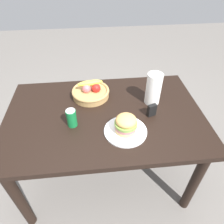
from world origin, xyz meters
TOP-DOWN VIEW (x-y plane):
  - ground_plane at (0.00, 0.00)m, footprint 8.00×8.00m
  - dining_table at (0.00, 0.00)m, footprint 1.40×0.90m
  - plate at (0.12, -0.19)m, footprint 0.28×0.28m
  - sandwich at (0.12, -0.19)m, footprint 0.14×0.14m
  - soda_can at (-0.22, -0.09)m, footprint 0.07×0.07m
  - fruit_basket at (-0.09, 0.22)m, footprint 0.29×0.29m
  - paper_towel_roll at (0.37, 0.10)m, footprint 0.11×0.11m
  - napkin_holder at (0.33, -0.05)m, footprint 0.07×0.05m

SIDE VIEW (x-z plane):
  - ground_plane at x=0.00m, z-range 0.00..0.00m
  - dining_table at x=0.00m, z-range 0.27..1.02m
  - plate at x=0.12m, z-range 0.75..0.76m
  - fruit_basket at x=-0.09m, z-range 0.72..0.86m
  - napkin_holder at x=0.33m, z-range 0.75..0.84m
  - soda_can at x=-0.22m, z-range 0.75..0.88m
  - sandwich at x=0.12m, z-range 0.76..0.88m
  - paper_towel_roll at x=0.37m, z-range 0.75..0.99m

